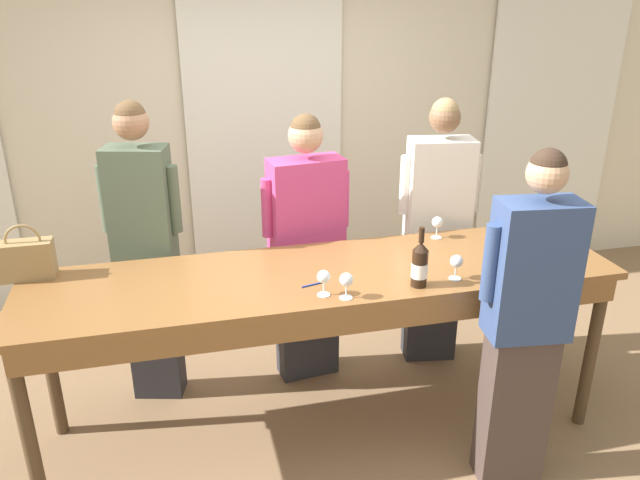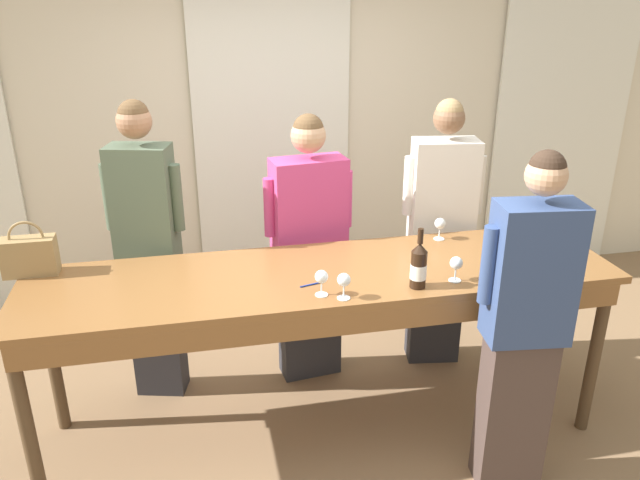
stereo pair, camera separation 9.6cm
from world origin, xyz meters
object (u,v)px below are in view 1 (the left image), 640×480
at_px(wine_bottle, 420,265).
at_px(guest_cream_sweater, 436,233).
at_px(tasting_bar, 325,291).
at_px(wine_glass_center_left, 530,228).
at_px(guest_pink_top, 307,249).
at_px(host_pouring, 526,323).
at_px(wine_glass_front_right, 456,262).
at_px(wine_glass_center_mid, 346,281).
at_px(wine_glass_front_left, 437,223).
at_px(wine_glass_back_left, 524,239).
at_px(handbag, 26,259).
at_px(guest_olive_jacket, 146,252).
at_px(wine_glass_center_right, 548,238).
at_px(wine_glass_front_mid, 324,278).

bearing_deg(wine_bottle, guest_cream_sweater, 60.95).
relative_size(tasting_bar, wine_glass_center_left, 23.55).
height_order(guest_pink_top, host_pouring, host_pouring).
height_order(wine_glass_front_right, wine_glass_center_mid, same).
distance_m(wine_glass_front_left, host_pouring, 0.92).
height_order(wine_glass_center_mid, wine_glass_back_left, same).
bearing_deg(guest_cream_sweater, host_pouring, -92.47).
bearing_deg(wine_glass_center_left, guest_pink_top, 158.84).
distance_m(handbag, host_pouring, 2.52).
height_order(tasting_bar, guest_olive_jacket, guest_olive_jacket).
bearing_deg(wine_bottle, wine_glass_center_right, 14.12).
xyz_separation_m(tasting_bar, wine_glass_center_right, (1.28, -0.03, 0.19)).
xyz_separation_m(wine_glass_front_left, guest_pink_top, (-0.74, 0.28, -0.21)).
bearing_deg(wine_glass_center_left, tasting_bar, -173.78).
xyz_separation_m(wine_bottle, wine_glass_center_mid, (-0.39, -0.04, -0.02)).
bearing_deg(guest_cream_sweater, wine_glass_front_left, -114.43).
distance_m(wine_glass_front_left, wine_glass_front_mid, 1.01).
xyz_separation_m(wine_glass_center_mid, guest_olive_jacket, (-0.96, 0.90, -0.13)).
xyz_separation_m(wine_glass_center_mid, guest_pink_top, (0.00, 0.90, -0.21)).
bearing_deg(wine_glass_center_mid, wine_glass_front_right, 6.66).
distance_m(wine_glass_front_mid, guest_olive_jacket, 1.21).
distance_m(wine_glass_front_mid, wine_glass_center_right, 1.36).
bearing_deg(wine_glass_center_right, host_pouring, -128.68).
height_order(handbag, wine_glass_center_left, handbag).
bearing_deg(guest_cream_sweater, guest_pink_top, -180.00).
bearing_deg(wine_glass_front_right, guest_olive_jacket, 152.10).
distance_m(guest_olive_jacket, host_pouring, 2.13).
xyz_separation_m(guest_olive_jacket, guest_cream_sweater, (1.83, 0.00, -0.05)).
bearing_deg(wine_glass_center_right, wine_glass_center_mid, -168.29).
height_order(wine_bottle, wine_glass_back_left, wine_bottle).
height_order(wine_glass_front_left, wine_glass_back_left, same).
bearing_deg(wine_glass_front_right, guest_pink_top, 126.03).
height_order(wine_glass_front_mid, wine_glass_center_mid, same).
bearing_deg(wine_glass_center_mid, wine_glass_front_mid, 150.32).
bearing_deg(wine_glass_front_left, wine_glass_center_right, -35.27).
relative_size(wine_glass_front_mid, wine_glass_center_left, 1.00).
xyz_separation_m(wine_glass_center_right, host_pouring, (-0.43, -0.54, -0.19)).
bearing_deg(guest_olive_jacket, wine_glass_front_mid, -44.42).
bearing_deg(wine_glass_back_left, wine_bottle, -162.46).
distance_m(wine_glass_front_left, wine_glass_center_mid, 0.97).
relative_size(wine_glass_front_right, host_pouring, 0.08).
height_order(wine_bottle, guest_pink_top, guest_pink_top).
bearing_deg(wine_glass_center_right, handbag, 172.87).
relative_size(wine_glass_front_right, wine_glass_center_mid, 1.00).
height_order(tasting_bar, wine_glass_front_left, wine_glass_front_left).
height_order(guest_cream_sweater, host_pouring, guest_cream_sweater).
bearing_deg(handbag, wine_glass_back_left, -7.27).
distance_m(tasting_bar, wine_glass_front_left, 0.87).
height_order(wine_glass_front_left, wine_glass_center_left, same).
bearing_deg(wine_glass_center_right, wine_glass_front_mid, -171.43).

